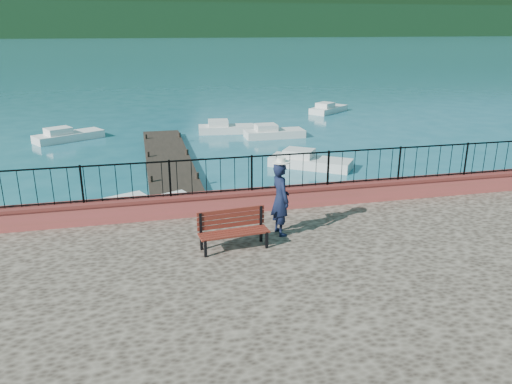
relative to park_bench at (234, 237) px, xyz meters
name	(u,v)px	position (x,y,z in m)	size (l,w,h in m)	color
ground	(303,318)	(1.26, -1.35, -1.47)	(2000.00, 2000.00, 0.00)	#19596B
parapet	(262,199)	(1.26, 2.35, 0.02)	(28.00, 0.46, 0.58)	#AC3E3F
railing	(263,173)	(1.26, 2.35, 0.78)	(27.00, 0.05, 0.95)	black
dock	(171,170)	(-0.74, 10.65, -1.32)	(2.00, 16.00, 0.30)	#2D231C
far_forest	(137,21)	(1.26, 298.65, 7.53)	(900.00, 60.00, 18.00)	black
foothills	(135,1)	(1.26, 358.65, 20.53)	(900.00, 120.00, 44.00)	black
companion_hill	(331,31)	(221.26, 558.65, -1.47)	(448.00, 384.00, 180.00)	#142D23
park_bench	(234,237)	(0.00, 0.00, 0.00)	(1.65, 0.69, 0.89)	black
person	(280,199)	(1.27, 0.58, 0.63)	(0.66, 0.43, 1.81)	black
hat	(281,160)	(1.27, 0.58, 1.60)	(0.44, 0.44, 0.12)	white
boat_0	(144,205)	(-1.96, 5.69, -1.07)	(3.60, 1.30, 0.80)	silver
boat_1	(311,159)	(5.47, 10.25, -1.07)	(3.64, 1.30, 0.80)	silver
boat_2	(275,130)	(5.58, 16.79, -1.07)	(3.36, 1.30, 0.80)	silver
boat_3	(69,133)	(-5.79, 18.67, -1.07)	(3.68, 1.30, 0.80)	silver
boat_4	(227,126)	(3.14, 18.70, -1.07)	(3.30, 1.30, 0.80)	silver
boat_5	(329,107)	(11.75, 24.22, -1.07)	(3.37, 1.30, 0.80)	silver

